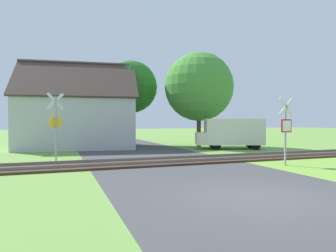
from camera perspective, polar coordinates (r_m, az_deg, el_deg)
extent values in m
plane|color=#6B9942|center=(8.59, 16.36, -12.82)|extent=(160.00, 160.00, 0.00)
cube|color=#424244|center=(10.23, 9.57, -10.58)|extent=(7.52, 80.00, 0.01)
cube|color=#422D1E|center=(14.92, -0.48, -6.79)|extent=(60.00, 2.60, 0.10)
cube|color=slate|center=(15.58, -1.38, -6.06)|extent=(60.00, 0.08, 0.12)
cube|color=slate|center=(14.24, 0.49, -6.71)|extent=(60.00, 0.08, 0.12)
cylinder|color=#9E9EA5|center=(14.84, 21.43, -1.52)|extent=(0.10, 0.10, 2.87)
cube|color=red|center=(14.78, 21.62, 0.03)|extent=(0.60, 0.06, 0.60)
cube|color=white|center=(14.76, 21.68, 0.03)|extent=(0.49, 0.04, 0.49)
cube|color=white|center=(14.80, 21.63, 3.45)|extent=(0.88, 0.08, 0.88)
cube|color=white|center=(14.80, 21.63, 3.45)|extent=(0.88, 0.08, 0.88)
cylinder|color=#9E9EA5|center=(16.31, -20.58, -0.50)|extent=(0.09, 0.09, 3.33)
cube|color=white|center=(16.40, -20.66, 4.45)|extent=(0.85, 0.27, 0.88)
cube|color=white|center=(16.40, -20.66, 4.45)|extent=(0.85, 0.27, 0.88)
cylinder|color=yellow|center=(16.37, -20.64, 0.65)|extent=(0.62, 0.21, 0.64)
cube|color=#B7B7BC|center=(24.53, -16.71, 0.56)|extent=(9.12, 7.31, 3.88)
cube|color=#473833|center=(23.20, -17.04, 8.68)|extent=(9.16, 4.69, 3.07)
cube|color=#473833|center=(26.28, -16.48, 7.75)|extent=(9.16, 4.69, 3.07)
cube|color=brown|center=(24.72, -11.36, 9.04)|extent=(0.56, 0.56, 1.10)
cylinder|color=#513823|center=(25.88, -7.04, 0.02)|extent=(0.40, 0.40, 3.35)
sphere|color=#286B23|center=(26.05, -7.05, 7.41)|extent=(4.47, 4.47, 4.47)
cylinder|color=#513823|center=(24.68, 5.89, -0.67)|extent=(0.34, 0.34, 2.79)
sphere|color=#478E38|center=(24.84, 5.90, 7.45)|extent=(5.63, 5.63, 5.63)
cube|color=silver|center=(22.83, 12.39, -1.06)|extent=(4.60, 3.24, 1.90)
cube|color=silver|center=(22.46, 6.27, -2.36)|extent=(1.28, 1.94, 0.90)
cube|color=#19232D|center=(22.47, 7.21, -0.23)|extent=(0.60, 1.53, 0.85)
cube|color=navy|center=(23.78, 11.90, -1.79)|extent=(3.55, 1.32, 0.16)
cylinder|color=black|center=(23.39, 8.55, -3.34)|extent=(0.70, 0.40, 0.68)
cylinder|color=black|center=(21.85, 9.16, -3.63)|extent=(0.70, 0.40, 0.68)
cylinder|color=black|center=(23.98, 15.33, -3.26)|extent=(0.70, 0.40, 0.68)
cylinder|color=black|center=(22.48, 16.38, -3.53)|extent=(0.70, 0.40, 0.68)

